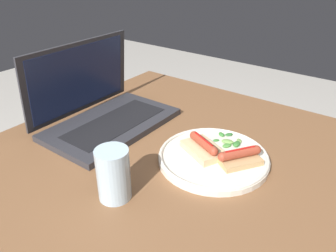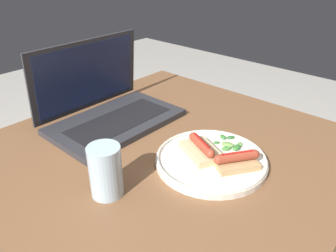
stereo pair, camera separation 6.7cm
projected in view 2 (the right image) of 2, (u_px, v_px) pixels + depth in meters
name	position (u px, v px, depth m)	size (l,w,h in m)	color
desk	(132.00, 195.00, 0.79)	(1.14, 0.86, 0.70)	brown
laptop	(108.00, 108.00, 0.96)	(0.37, 0.25, 0.23)	#2D2D33
plate	(211.00, 160.00, 0.78)	(0.27, 0.27, 0.02)	silver
sausage_toast_left	(201.00, 149.00, 0.78)	(0.11, 0.12, 0.04)	#D6B784
sausage_toast_middle	(236.00, 160.00, 0.74)	(0.11, 0.10, 0.04)	tan
salad_pile	(230.00, 144.00, 0.83)	(0.08, 0.08, 0.01)	#387A33
drinking_glass	(106.00, 171.00, 0.66)	(0.07, 0.07, 0.11)	silver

